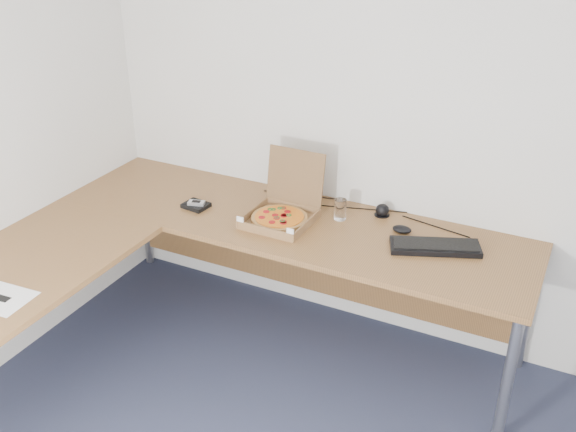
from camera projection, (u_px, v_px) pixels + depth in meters
The scene contains 10 objects.
room_shell at pixel (228, 299), 1.82m from camera, with size 3.50×3.50×2.50m, color silver, non-canonical shape.
desk at pixel (191, 248), 3.17m from camera, with size 2.50×2.20×0.73m.
pizza_box at pixel (281, 214), 3.34m from camera, with size 0.32×0.37×0.33m.
drinking_glass at pixel (340, 209), 3.35m from camera, with size 0.06×0.06×0.11m, color white.
keyboard at pixel (435, 247), 3.09m from camera, with size 0.42×0.15×0.03m, color black.
mouse at pixel (402, 229), 3.24m from camera, with size 0.10×0.06×0.03m, color black.
wallet at pixel (196, 205), 3.50m from camera, with size 0.13×0.11×0.02m, color black.
phone at pixel (196, 203), 3.48m from camera, with size 0.09×0.05×0.02m, color #B2B5BA.
dome_speaker at pixel (382, 209), 3.40m from camera, with size 0.08×0.08×0.07m, color black.
cable_bundle at pixel (359, 208), 3.48m from camera, with size 0.56×0.04×0.01m, color black, non-canonical shape.
Camera 1 is at (0.82, -1.28, 2.28)m, focal length 40.72 mm.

